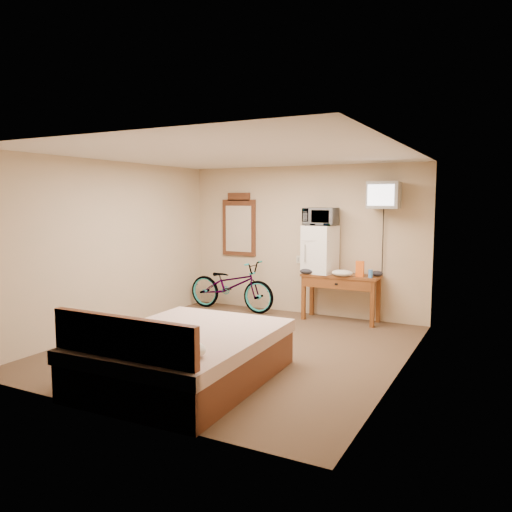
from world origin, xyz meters
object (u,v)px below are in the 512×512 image
object	(u,v)px
desk	(340,283)
blue_cup	(371,274)
mini_fridge	(320,249)
bicycle	(231,285)
microwave	(321,217)
crt_television	(384,195)
bed	(182,356)
wall_mirror	(239,225)

from	to	relation	value
desk	blue_cup	world-z (taller)	blue_cup
mini_fridge	blue_cup	world-z (taller)	mini_fridge
mini_fridge	bicycle	world-z (taller)	mini_fridge
microwave	blue_cup	distance (m)	1.21
microwave	crt_television	distance (m)	1.06
bicycle	bed	bearing A→B (deg)	-156.63
mini_fridge	blue_cup	size ratio (longest dim) A/B	6.33
microwave	wall_mirror	size ratio (longest dim) A/B	0.46
blue_cup	bicycle	world-z (taller)	bicycle
desk	mini_fridge	bearing A→B (deg)	174.72
blue_cup	bicycle	size ratio (longest dim) A/B	0.07
mini_fridge	blue_cup	bearing A→B (deg)	-6.74
desk	blue_cup	size ratio (longest dim) A/B	10.02
desk	wall_mirror	size ratio (longest dim) A/B	1.09
blue_cup	bicycle	distance (m)	2.48
desk	bicycle	xyz separation A→B (m)	(-1.95, -0.08, -0.18)
mini_fridge	bicycle	xyz separation A→B (m)	(-1.60, -0.12, -0.70)
desk	wall_mirror	xyz separation A→B (m)	(-1.99, 0.27, 0.86)
microwave	bed	bearing A→B (deg)	-94.52
desk	crt_television	size ratio (longest dim) A/B	2.10
crt_television	bed	xyz separation A→B (m)	(-1.28, -3.39, -1.71)
desk	bicycle	bearing A→B (deg)	-177.54
microwave	blue_cup	world-z (taller)	microwave
bicycle	crt_television	bearing A→B (deg)	-86.25
mini_fridge	crt_television	bearing A→B (deg)	-0.83
crt_television	bed	size ratio (longest dim) A/B	0.26
desk	bicycle	distance (m)	1.96
wall_mirror	bicycle	bearing A→B (deg)	-83.55
mini_fridge	bicycle	size ratio (longest dim) A/B	0.46
blue_cup	microwave	bearing A→B (deg)	173.25
desk	microwave	bearing A→B (deg)	174.69
crt_television	bicycle	bearing A→B (deg)	-177.75
blue_cup	bed	distance (m)	3.53
blue_cup	crt_television	xyz separation A→B (m)	(0.15, 0.09, 1.19)
desk	mini_fridge	distance (m)	0.63
blue_cup	wall_mirror	size ratio (longest dim) A/B	0.11
mini_fridge	blue_cup	xyz separation A→B (m)	(0.86, -0.10, -0.33)
wall_mirror	bed	size ratio (longest dim) A/B	0.50
mini_fridge	wall_mirror	distance (m)	1.69
microwave	bed	distance (m)	3.68
bed	crt_television	bearing A→B (deg)	69.26
crt_television	bicycle	distance (m)	3.04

